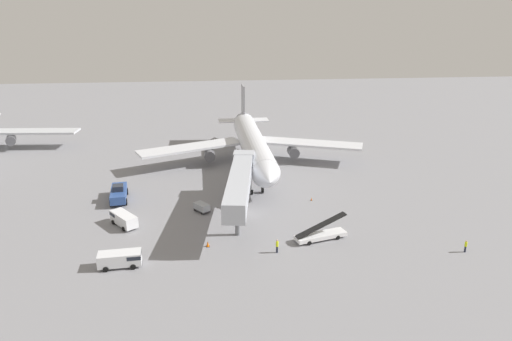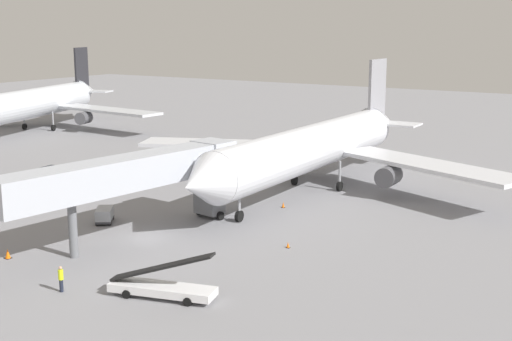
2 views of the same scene
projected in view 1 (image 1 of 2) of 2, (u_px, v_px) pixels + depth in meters
name	position (u px, v px, depth m)	size (l,w,h in m)	color
ground_plane	(245.00, 214.00, 70.73)	(300.00, 300.00, 0.00)	gray
airplane_at_gate	(252.00, 142.00, 91.96)	(46.53, 46.64, 13.70)	silver
jet_bridge	(240.00, 181.00, 68.53)	(6.54, 24.07, 7.34)	#B2B7C1
pushback_tug	(119.00, 193.00, 75.47)	(3.39, 7.48, 2.79)	#2D4C8E
belt_loader_truck	(321.00, 234.00, 62.44)	(7.58, 3.73, 3.41)	white
service_van_rear_left	(123.00, 218.00, 66.50)	(4.55, 5.16, 1.90)	white
service_van_outer_left	(121.00, 258.00, 55.70)	(5.29, 2.62, 1.87)	silver
baggage_cart_mid_left	(202.00, 207.00, 71.22)	(2.71, 2.95, 1.37)	#38383D
ground_crew_worker_foreground	(466.00, 246.00, 59.08)	(0.45, 0.45, 1.69)	#1E2333
ground_crew_worker_midground	(277.00, 246.00, 58.92)	(0.48, 0.48, 1.85)	#1E2333
safety_cone_alpha	(263.00, 178.00, 85.29)	(0.35, 0.35, 0.54)	black
safety_cone_bravo	(311.00, 199.00, 75.73)	(0.31, 0.31, 0.48)	black
safety_cone_charlie	(208.00, 244.00, 60.65)	(0.50, 0.50, 0.76)	black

